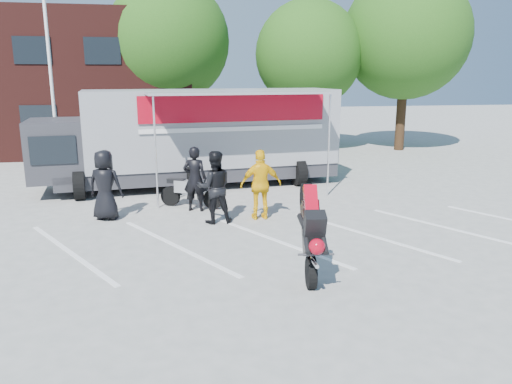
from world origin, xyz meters
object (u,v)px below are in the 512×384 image
object	(u,v)px
flagpole	(55,44)
spectator_leather_c	(214,187)
spectator_leather_a	(105,185)
spectator_hivis	(261,185)
spectator_leather_b	(195,179)
tree_left	(168,41)
transporter_truck	(201,185)
tree_mid	(309,54)
stunt_bike_rider	(306,274)
parked_motorcycle	(192,207)
tree_right	(406,36)

from	to	relation	value
flagpole	spectator_leather_c	world-z (taller)	flagpole
spectator_leather_a	spectator_hivis	size ratio (longest dim) A/B	1.00
spectator_leather_b	spectator_leather_c	xyz separation A→B (m)	(0.45, -1.32, 0.03)
tree_left	transporter_truck	bearing A→B (deg)	-84.22
transporter_truck	spectator_hivis	bearing A→B (deg)	-79.82
spectator_leather_c	tree_mid	bearing A→B (deg)	-117.25
tree_left	stunt_bike_rider	distance (m)	18.21
flagpole	spectator_hivis	xyz separation A→B (m)	(6.45, -7.10, -4.07)
tree_left	spectator_leather_b	xyz separation A→B (m)	(0.46, -11.90, -4.60)
spectator_hivis	spectator_leather_c	bearing A→B (deg)	4.45
stunt_bike_rider	tree_mid	bearing A→B (deg)	81.62
spectator_hivis	flagpole	bearing A→B (deg)	-48.49
tree_mid	parked_motorcycle	xyz separation A→B (m)	(-6.64, -10.50, -4.94)
spectator_hivis	parked_motorcycle	bearing A→B (deg)	-41.70
parked_motorcycle	spectator_hivis	xyz separation A→B (m)	(1.84, -1.60, 0.98)
tree_left	spectator_leather_a	bearing A→B (deg)	-99.37
spectator_hivis	tree_mid	bearing A→B (deg)	-112.34
parked_motorcycle	spectator_hivis	distance (m)	2.63
transporter_truck	spectator_leather_c	bearing A→B (deg)	-95.39
flagpole	tree_mid	bearing A→B (deg)	23.97
spectator_leather_a	tree_mid	bearing A→B (deg)	-109.62
spectator_leather_a	spectator_leather_c	size ratio (longest dim) A/B	0.99
spectator_leather_b	transporter_truck	bearing A→B (deg)	-78.26
flagpole	tree_right	bearing A→B (deg)	15.48
spectator_leather_c	spectator_hivis	world-z (taller)	spectator_leather_c
flagpole	parked_motorcycle	world-z (taller)	flagpole
parked_motorcycle	spectator_leather_b	world-z (taller)	spectator_leather_b
tree_left	spectator_leather_c	size ratio (longest dim) A/B	4.36
spectator_leather_b	spectator_leather_c	bearing A→B (deg)	126.98
stunt_bike_rider	spectator_leather_c	xyz separation A→B (m)	(-1.45, 3.96, 0.99)
tree_left	spectator_leather_a	size ratio (longest dim) A/B	4.41
spectator_leather_a	parked_motorcycle	bearing A→B (deg)	-141.23
spectator_leather_c	spectator_hivis	xyz separation A→B (m)	(1.30, 0.12, -0.01)
flagpole	spectator_leather_a	size ratio (longest dim) A/B	4.08
transporter_truck	tree_left	bearing A→B (deg)	89.78
parked_motorcycle	stunt_bike_rider	bearing A→B (deg)	-134.25
flagpole	spectator_hivis	distance (m)	10.42
flagpole	spectator_leather_b	world-z (taller)	flagpole
spectator_hivis	transporter_truck	bearing A→B (deg)	-74.56
spectator_leather_c	transporter_truck	bearing A→B (deg)	-90.14
tree_right	spectator_leather_a	size ratio (longest dim) A/B	4.65
tree_right	spectator_hivis	world-z (taller)	tree_right
tree_left	spectator_leather_a	xyz separation A→B (m)	(-2.04, -12.37, -4.59)
transporter_truck	spectator_leather_a	bearing A→B (deg)	-132.36
tree_right	stunt_bike_rider	xyz separation A→B (m)	(-9.64, -15.68, -5.88)
stunt_bike_rider	spectator_hivis	world-z (taller)	spectator_hivis
tree_mid	spectator_hivis	size ratio (longest dim) A/B	3.92
spectator_leather_a	spectator_hivis	bearing A→B (deg)	-170.88
stunt_bike_rider	spectator_leather_b	world-z (taller)	spectator_leather_b
tree_mid	tree_right	bearing A→B (deg)	-5.71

